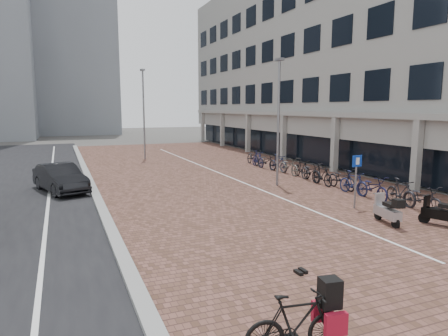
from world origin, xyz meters
TOP-DOWN VIEW (x-y plane):
  - ground at (0.00, 0.00)m, footprint 140.00×140.00m
  - plaza_brick at (2.00, 12.00)m, footprint 14.50×42.00m
  - street_asphalt at (-9.00, 12.00)m, footprint 8.00×50.00m
  - curb at (-5.10, 12.00)m, footprint 0.35×42.00m
  - lane_line at (-7.00, 12.00)m, footprint 0.12×44.00m
  - parking_line at (2.20, 12.00)m, footprint 0.10×30.00m
  - office_building at (12.97, 16.00)m, footprint 8.40×40.00m
  - car_dark at (-6.50, 10.00)m, footprint 2.54×4.18m
  - hero_bike at (-3.18, -4.74)m, footprint 1.76×0.73m
  - shoes at (-1.39, -2.15)m, footprint 0.38×0.32m
  - scooter_front at (3.50, 0.26)m, footprint 0.74×1.49m
  - scooter_mid at (4.95, -0.64)m, footprint 0.96×1.53m
  - parking_sign at (3.91, 2.31)m, footprint 0.43×0.10m
  - lamp_near at (3.47, 7.50)m, footprint 0.12×0.12m
  - lamp_far at (-0.54, 20.44)m, footprint 0.12×0.12m
  - bike_row at (5.75, 7.90)m, footprint 1.29×15.82m

SIDE VIEW (x-z plane):
  - ground at x=0.00m, z-range 0.00..0.00m
  - street_asphalt at x=-9.00m, z-range -0.01..0.02m
  - plaza_brick at x=2.00m, z-range -0.01..0.03m
  - lane_line at x=-7.00m, z-range 0.02..0.02m
  - parking_line at x=2.20m, z-range 0.03..0.04m
  - shoes at x=-1.39m, z-range 0.00..0.09m
  - curb at x=-5.10m, z-range 0.00..0.14m
  - scooter_front at x=3.50m, z-range 0.00..0.98m
  - scooter_mid at x=4.95m, z-range 0.00..1.00m
  - bike_row at x=5.75m, z-range 0.00..1.05m
  - hero_bike at x=-3.18m, z-range -0.07..1.14m
  - car_dark at x=-6.50m, z-range 0.00..1.30m
  - parking_sign at x=3.91m, z-range 0.32..2.39m
  - lamp_near at x=3.47m, z-range 0.00..6.12m
  - lamp_far at x=-0.54m, z-range 0.00..6.59m
  - office_building at x=12.97m, z-range 0.94..15.94m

